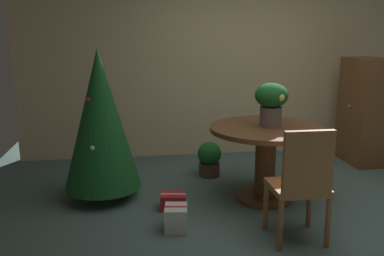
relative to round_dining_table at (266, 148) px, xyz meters
The scene contains 10 objects.
ground_plane 0.74m from the round_dining_table, 66.72° to the right, with size 6.60×6.60×0.00m, color #4C6660.
back_wall_panel 1.91m from the round_dining_table, 83.60° to the left, with size 6.00×0.10×2.60m, color beige.
round_dining_table is the anchor object (origin of this frame).
flower_vase 0.48m from the round_dining_table, 23.56° to the left, with size 0.32×0.33×0.43m.
wooden_chair_near 0.90m from the round_dining_table, 90.00° to the right, with size 0.44×0.40×0.96m.
holiday_tree 1.67m from the round_dining_table, behind, with size 0.77×0.77×1.52m.
gift_box_red 1.05m from the round_dining_table, behind, with size 0.26×0.22×0.15m.
gift_box_cream 1.18m from the round_dining_table, 151.16° to the right, with size 0.22×0.25×0.21m.
wooden_cabinet 1.97m from the round_dining_table, 32.47° to the left, with size 0.45×0.67×1.36m.
potted_plant 0.95m from the round_dining_table, 118.35° to the left, with size 0.28×0.28×0.42m.
Camera 1 is at (-1.49, -3.36, 1.67)m, focal length 38.67 mm.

